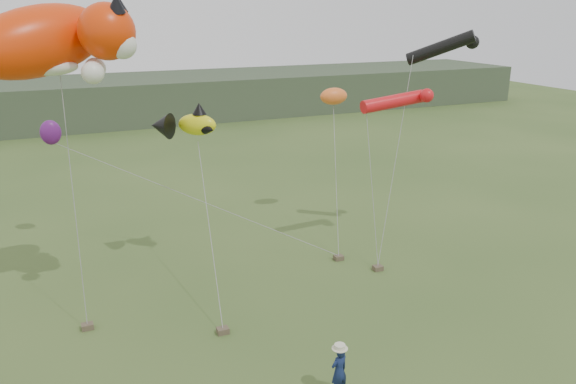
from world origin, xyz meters
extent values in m
plane|color=#385123|center=(0.00, 0.00, 0.00)|extent=(120.00, 120.00, 0.00)
cube|color=#2D3D28|center=(0.00, 45.00, 2.00)|extent=(90.00, 12.00, 4.00)
imported|color=#121E45|center=(0.54, -0.89, 0.77)|extent=(0.63, 0.49, 1.53)
cube|color=brown|center=(-5.72, 5.54, 0.10)|extent=(0.39, 0.31, 0.20)
cube|color=brown|center=(-1.55, 3.45, 0.10)|extent=(0.39, 0.31, 0.20)
cube|color=brown|center=(5.85, 5.52, 0.10)|extent=(0.39, 0.31, 0.20)
cube|color=brown|center=(4.82, 7.07, 0.10)|extent=(0.39, 0.31, 0.20)
ellipsoid|color=red|center=(-6.05, 6.92, 9.48)|extent=(5.39, 4.11, 2.94)
sphere|color=red|center=(-4.11, 5.95, 9.77)|extent=(1.74, 1.74, 1.74)
cone|color=black|center=(-3.82, 5.47, 10.60)|extent=(0.54, 0.66, 0.65)
cone|color=black|center=(-3.63, 6.43, 10.60)|extent=(0.54, 0.63, 0.62)
sphere|color=silver|center=(-3.73, 5.66, 9.39)|extent=(0.87, 0.87, 0.87)
ellipsoid|color=silver|center=(-5.86, 6.63, 8.71)|extent=(1.70, 0.85, 0.53)
sphere|color=silver|center=(-4.69, 5.37, 8.61)|extent=(0.68, 0.68, 0.68)
sphere|color=silver|center=(-4.50, 6.72, 8.61)|extent=(0.68, 0.68, 0.68)
ellipsoid|color=yellow|center=(-0.76, 8.73, 6.12)|extent=(1.67, 1.52, 0.86)
cone|color=black|center=(-2.12, 9.06, 6.12)|extent=(1.25, 1.29, 1.02)
cone|color=black|center=(-0.65, 8.73, 6.75)|extent=(0.57, 0.57, 0.45)
cone|color=black|center=(-0.42, 8.16, 6.01)|extent=(0.60, 0.63, 0.45)
cone|color=black|center=(-0.42, 9.29, 6.01)|extent=(0.60, 0.63, 0.45)
cylinder|color=black|center=(9.58, 7.35, 8.86)|extent=(2.41, 2.40, 1.55)
sphere|color=black|center=(10.87, 6.89, 9.10)|extent=(0.57, 0.57, 0.57)
cylinder|color=red|center=(7.36, 7.32, 6.73)|extent=(2.99, 0.58, 0.85)
sphere|color=red|center=(8.68, 6.85, 6.97)|extent=(0.59, 0.59, 0.59)
ellipsoid|color=orange|center=(6.87, 11.76, 6.38)|extent=(1.42, 0.83, 0.83)
ellipsoid|color=#591668|center=(-6.07, 13.63, 5.30)|extent=(0.89, 0.59, 1.09)
camera|label=1|loc=(-6.08, -12.61, 10.40)|focal=35.00mm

